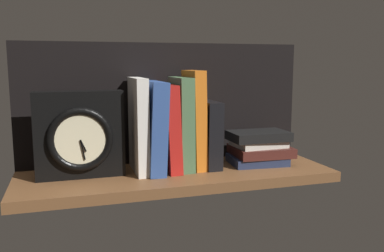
{
  "coord_description": "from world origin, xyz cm",
  "views": [
    {
      "loc": [
        -26.16,
        -97.26,
        27.14
      ],
      "look_at": [
        4.94,
        3.16,
        10.98
      ],
      "focal_mm": 38.2,
      "sensor_mm": 36.0,
      "label": 1
    }
  ],
  "objects_px": {
    "book_red_requiem": "(168,127)",
    "book_green_romantic": "(181,123)",
    "framed_clock": "(80,135)",
    "book_stack_side": "(259,148)",
    "book_white_catcher": "(138,125)",
    "book_blue_modern": "(153,126)",
    "book_black_skeptic": "(208,134)",
    "book_orange_pandolfini": "(194,119)"
  },
  "relations": [
    {
      "from": "book_black_skeptic",
      "to": "book_orange_pandolfini",
      "type": "bearing_deg",
      "value": 180.0
    },
    {
      "from": "book_green_romantic",
      "to": "book_black_skeptic",
      "type": "relative_size",
      "value": 1.36
    },
    {
      "from": "book_green_romantic",
      "to": "book_white_catcher",
      "type": "bearing_deg",
      "value": 180.0
    },
    {
      "from": "framed_clock",
      "to": "book_stack_side",
      "type": "relative_size",
      "value": 1.21
    },
    {
      "from": "book_red_requiem",
      "to": "book_stack_side",
      "type": "distance_m",
      "value": 0.26
    },
    {
      "from": "book_white_catcher",
      "to": "book_black_skeptic",
      "type": "relative_size",
      "value": 1.36
    },
    {
      "from": "book_green_romantic",
      "to": "book_orange_pandolfini",
      "type": "relative_size",
      "value": 0.93
    },
    {
      "from": "book_red_requiem",
      "to": "book_green_romantic",
      "type": "xyz_separation_m",
      "value": [
        0.04,
        0.0,
        0.01
      ]
    },
    {
      "from": "book_green_romantic",
      "to": "book_stack_side",
      "type": "xyz_separation_m",
      "value": [
        0.22,
        -0.01,
        -0.07
      ]
    },
    {
      "from": "book_green_romantic",
      "to": "book_orange_pandolfini",
      "type": "bearing_deg",
      "value": 0.0
    },
    {
      "from": "book_blue_modern",
      "to": "book_stack_side",
      "type": "relative_size",
      "value": 1.33
    },
    {
      "from": "book_red_requiem",
      "to": "book_black_skeptic",
      "type": "bearing_deg",
      "value": 0.0
    },
    {
      "from": "book_stack_side",
      "to": "book_black_skeptic",
      "type": "bearing_deg",
      "value": 174.04
    },
    {
      "from": "framed_clock",
      "to": "book_stack_side",
      "type": "distance_m",
      "value": 0.47
    },
    {
      "from": "book_blue_modern",
      "to": "book_green_romantic",
      "type": "xyz_separation_m",
      "value": [
        0.07,
        0.0,
        0.0
      ]
    },
    {
      "from": "book_red_requiem",
      "to": "framed_clock",
      "type": "distance_m",
      "value": 0.22
    },
    {
      "from": "book_blue_modern",
      "to": "book_red_requiem",
      "type": "distance_m",
      "value": 0.04
    },
    {
      "from": "book_white_catcher",
      "to": "framed_clock",
      "type": "xyz_separation_m",
      "value": [
        -0.14,
        -0.01,
        -0.02
      ]
    },
    {
      "from": "book_green_romantic",
      "to": "book_black_skeptic",
      "type": "bearing_deg",
      "value": 0.0
    },
    {
      "from": "book_stack_side",
      "to": "book_green_romantic",
      "type": "bearing_deg",
      "value": 176.04
    },
    {
      "from": "book_stack_side",
      "to": "framed_clock",
      "type": "bearing_deg",
      "value": 179.85
    },
    {
      "from": "framed_clock",
      "to": "book_blue_modern",
      "type": "bearing_deg",
      "value": 4.34
    },
    {
      "from": "book_green_romantic",
      "to": "book_orange_pandolfini",
      "type": "distance_m",
      "value": 0.04
    },
    {
      "from": "book_black_skeptic",
      "to": "book_red_requiem",
      "type": "bearing_deg",
      "value": 180.0
    },
    {
      "from": "book_orange_pandolfini",
      "to": "framed_clock",
      "type": "bearing_deg",
      "value": -177.3
    },
    {
      "from": "book_white_catcher",
      "to": "book_stack_side",
      "type": "xyz_separation_m",
      "value": [
        0.33,
        -0.01,
        -0.07
      ]
    },
    {
      "from": "book_white_catcher",
      "to": "book_blue_modern",
      "type": "relative_size",
      "value": 1.04
    },
    {
      "from": "book_white_catcher",
      "to": "book_green_romantic",
      "type": "distance_m",
      "value": 0.11
    },
    {
      "from": "book_white_catcher",
      "to": "book_red_requiem",
      "type": "height_order",
      "value": "book_white_catcher"
    },
    {
      "from": "book_green_romantic",
      "to": "book_stack_side",
      "type": "relative_size",
      "value": 1.38
    },
    {
      "from": "book_green_romantic",
      "to": "book_black_skeptic",
      "type": "xyz_separation_m",
      "value": [
        0.07,
        0.0,
        -0.03
      ]
    },
    {
      "from": "book_green_romantic",
      "to": "framed_clock",
      "type": "xyz_separation_m",
      "value": [
        -0.25,
        -0.01,
        -0.02
      ]
    },
    {
      "from": "book_orange_pandolfini",
      "to": "book_black_skeptic",
      "type": "relative_size",
      "value": 1.46
    },
    {
      "from": "book_blue_modern",
      "to": "book_green_romantic",
      "type": "height_order",
      "value": "book_green_romantic"
    },
    {
      "from": "book_orange_pandolfini",
      "to": "book_black_skeptic",
      "type": "xyz_separation_m",
      "value": [
        0.04,
        0.0,
        -0.04
      ]
    },
    {
      "from": "book_orange_pandolfini",
      "to": "book_red_requiem",
      "type": "bearing_deg",
      "value": 180.0
    },
    {
      "from": "book_blue_modern",
      "to": "book_orange_pandolfini",
      "type": "xyz_separation_m",
      "value": [
        0.11,
        0.0,
        0.01
      ]
    },
    {
      "from": "book_orange_pandolfini",
      "to": "book_black_skeptic",
      "type": "height_order",
      "value": "book_orange_pandolfini"
    },
    {
      "from": "book_stack_side",
      "to": "book_white_catcher",
      "type": "bearing_deg",
      "value": 177.39
    },
    {
      "from": "book_red_requiem",
      "to": "book_green_romantic",
      "type": "relative_size",
      "value": 0.93
    },
    {
      "from": "book_red_requiem",
      "to": "book_green_romantic",
      "type": "bearing_deg",
      "value": 0.0
    },
    {
      "from": "book_blue_modern",
      "to": "book_green_romantic",
      "type": "distance_m",
      "value": 0.07
    }
  ]
}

